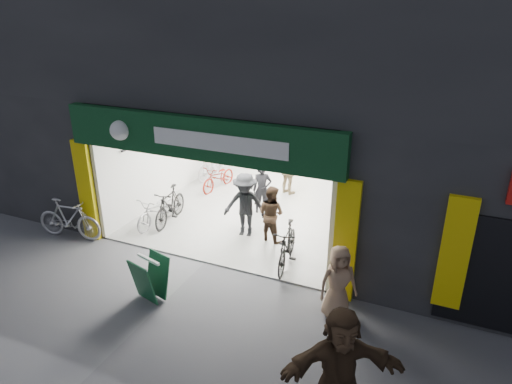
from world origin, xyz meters
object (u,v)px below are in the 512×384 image
Objects in this scene: bike_right_front at (287,246)px; bike_left_front at (157,210)px; sandwich_board at (150,277)px; pedestrian_near at (338,283)px; parked_bike at (69,219)px.

bike_left_front is at bearing 164.46° from bike_right_front.
sandwich_board is (1.84, -2.86, 0.07)m from bike_left_front.
bike_right_front reaches higher than sandwich_board.
pedestrian_near is (1.50, -1.33, 0.24)m from bike_right_front.
parked_bike is 1.94× the size of sandwich_board.
parked_bike is (-5.54, -0.97, 0.03)m from bike_right_front.
parked_bike reaches higher than bike_left_front.
bike_left_front is 1.10× the size of pedestrian_near.
sandwich_board is at bearing 159.85° from pedestrian_near.
parked_bike is at bearing 173.86° from sandwich_board.
parked_bike reaches higher than sandwich_board.
bike_right_front is at bearing -5.63° from bike_left_front.
bike_left_front is 3.96m from bike_right_front.
parked_bike is at bearing 141.66° from pedestrian_near.
parked_bike is (-1.61, -1.52, 0.10)m from bike_left_front.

